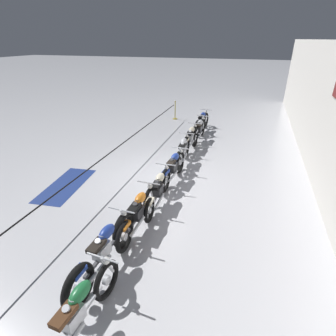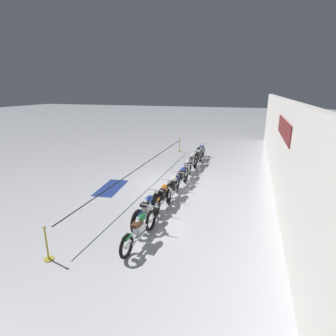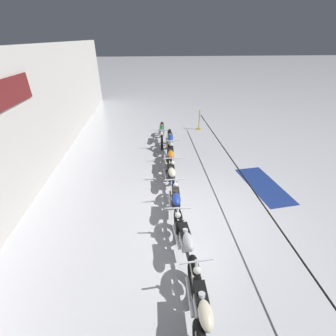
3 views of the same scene
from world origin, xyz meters
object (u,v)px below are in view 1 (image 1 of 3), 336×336
at_px(motorcycle_blue_0, 202,122).
at_px(motorcycle_orange_6, 138,213).
at_px(motorcycle_green_8, 76,316).
at_px(stanchion_far_left, 136,136).
at_px(motorcycle_blue_4, 173,168).
at_px(motorcycle_silver_1, 199,130).
at_px(motorcycle_blue_7, 104,251).
at_px(motorcycle_cream_2, 190,139).
at_px(floor_banner, 66,185).
at_px(motorcycle_cream_5, 158,190).
at_px(motorcycle_silver_3, 183,151).

bearing_deg(motorcycle_blue_0, motorcycle_orange_6, 0.34).
relative_size(motorcycle_green_8, stanchion_far_left, 0.17).
xyz_separation_m(motorcycle_blue_4, stanchion_far_left, (-1.69, -2.05, 0.29)).
xyz_separation_m(motorcycle_orange_6, stanchion_far_left, (-4.27, -1.96, 0.29)).
relative_size(motorcycle_silver_1, motorcycle_blue_4, 1.13).
height_order(motorcycle_silver_1, motorcycle_orange_6, motorcycle_silver_1).
bearing_deg(motorcycle_silver_1, motorcycle_blue_7, -1.58).
height_order(motorcycle_blue_4, stanchion_far_left, stanchion_far_left).
bearing_deg(motorcycle_silver_1, motorcycle_green_8, 0.33).
bearing_deg(motorcycle_blue_0, motorcycle_blue_7, -0.44).
bearing_deg(motorcycle_orange_6, motorcycle_cream_2, -179.97).
height_order(motorcycle_blue_4, floor_banner, motorcycle_blue_4).
distance_m(motorcycle_silver_1, floor_banner, 6.29).
bearing_deg(motorcycle_orange_6, floor_banner, -111.98).
distance_m(motorcycle_orange_6, floor_banner, 3.37).
relative_size(motorcycle_cream_2, motorcycle_blue_7, 0.94).
bearing_deg(motorcycle_green_8, stanchion_far_left, -163.12).
height_order(motorcycle_cream_2, motorcycle_blue_4, motorcycle_cream_2).
xyz_separation_m(motorcycle_blue_4, motorcycle_cream_5, (1.40, -0.00, -0.02)).
bearing_deg(floor_banner, motorcycle_silver_3, 124.41).
distance_m(motorcycle_silver_1, motorcycle_orange_6, 6.65).
distance_m(motorcycle_blue_4, motorcycle_orange_6, 2.58).
bearing_deg(motorcycle_orange_6, motorcycle_silver_1, 179.11).
bearing_deg(stanchion_far_left, motorcycle_cream_2, 120.00).
relative_size(motorcycle_orange_6, stanchion_far_left, 0.16).
relative_size(motorcycle_cream_5, motorcycle_green_8, 0.97).
distance_m(motorcycle_silver_3, motorcycle_orange_6, 3.99).
relative_size(motorcycle_cream_2, floor_banner, 0.97).
xyz_separation_m(motorcycle_blue_4, motorcycle_blue_7, (3.97, -0.22, 0.01)).
relative_size(motorcycle_blue_7, floor_banner, 1.03).
xyz_separation_m(motorcycle_blue_4, motorcycle_green_8, (5.27, 0.06, -0.01)).
bearing_deg(motorcycle_blue_7, motorcycle_orange_6, 175.09).
relative_size(motorcycle_orange_6, motorcycle_green_8, 0.94).
bearing_deg(motorcycle_blue_7, motorcycle_cream_5, 175.25).
height_order(motorcycle_blue_4, motorcycle_orange_6, motorcycle_blue_4).
bearing_deg(motorcycle_blue_4, motorcycle_silver_1, 179.93).
relative_size(motorcycle_orange_6, floor_banner, 0.95).
distance_m(motorcycle_silver_1, motorcycle_green_8, 9.34).
xyz_separation_m(motorcycle_cream_2, floor_banner, (4.15, -3.10, -0.48)).
relative_size(motorcycle_blue_0, motorcycle_silver_3, 0.97).
distance_m(motorcycle_cream_2, stanchion_far_left, 2.27).
bearing_deg(motorcycle_silver_3, motorcycle_silver_1, 178.66).
distance_m(stanchion_far_left, floor_banner, 3.32).
xyz_separation_m(motorcycle_cream_2, stanchion_far_left, (1.13, -1.95, 0.28)).
relative_size(motorcycle_blue_7, motorcycle_green_8, 1.02).
bearing_deg(stanchion_far_left, motorcycle_silver_1, 139.10).
bearing_deg(motorcycle_green_8, motorcycle_cream_5, -179.08).
xyz_separation_m(motorcycle_blue_0, motorcycle_cream_5, (6.87, 0.14, -0.02)).
xyz_separation_m(motorcycle_cream_2, motorcycle_cream_5, (4.22, 0.10, -0.03)).
xyz_separation_m(motorcycle_blue_0, motorcycle_silver_1, (1.41, 0.15, 0.01)).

